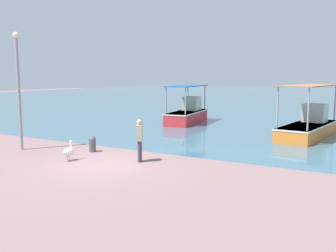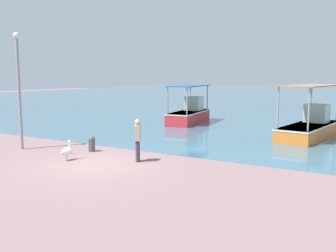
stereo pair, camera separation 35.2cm
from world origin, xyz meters
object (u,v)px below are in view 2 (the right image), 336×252
Objects in this scene: fishing_boat_near_right at (189,113)px; mooring_bollard at (92,143)px; glass_bottle at (70,152)px; lamp_post at (19,84)px; fisherman_standing at (138,139)px; pelican at (67,151)px; fishing_boat_outer at (310,126)px.

mooring_bollard is (0.90, -11.21, -0.31)m from fishing_boat_near_right.
fishing_boat_near_right is 12.11m from glass_bottle.
lamp_post is 6.45m from fisherman_standing.
glass_bottle is at bearing -174.29° from fisherman_standing.
pelican is at bearing -84.52° from fishing_boat_near_right.
lamp_post is 3.13× the size of fisherman_standing.
mooring_bollard is 0.42× the size of fisherman_standing.
fishing_boat_near_right is at bearing 165.73° from fishing_boat_outer.
fisherman_standing is at bearing 5.71° from glass_bottle.
glass_bottle is at bearing -87.76° from fishing_boat_near_right.
pelican is 2.92m from fisherman_standing.
fishing_boat_outer is at bearing 55.92° from pelican.
fishing_boat_outer is 11.85m from mooring_bollard.
fishing_boat_near_right is 6.28× the size of pelican.
fisherman_standing is (2.92, -0.55, 0.53)m from mooring_bollard.
fishing_boat_outer is 3.55× the size of fisherman_standing.
glass_bottle is (-8.12, -9.91, -0.54)m from fishing_boat_outer.
fishing_boat_outer is 10.70m from fisherman_standing.
mooring_bollard is (3.15, 1.25, -2.62)m from lamp_post.
fishing_boat_near_right is 13.10m from pelican.
fisherman_standing reaches higher than pelican.
fishing_boat_near_right reaches higher than glass_bottle.
mooring_bollard is at bearing 169.33° from fisherman_standing.
fisherman_standing is (6.06, 0.70, -2.09)m from lamp_post.
lamp_post is at bearing 170.63° from pelican.
fishing_boat_outer is 15.11m from lamp_post.
pelican is (1.25, -13.03, -0.31)m from fishing_boat_near_right.
pelican is 2.98× the size of glass_bottle.
mooring_bollard is 2.63× the size of glass_bottle.
glass_bottle is at bearing 129.56° from pelican.
fishing_boat_outer is 1.13× the size of lamp_post.
lamp_post is (-3.49, 0.58, 2.62)m from pelican.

